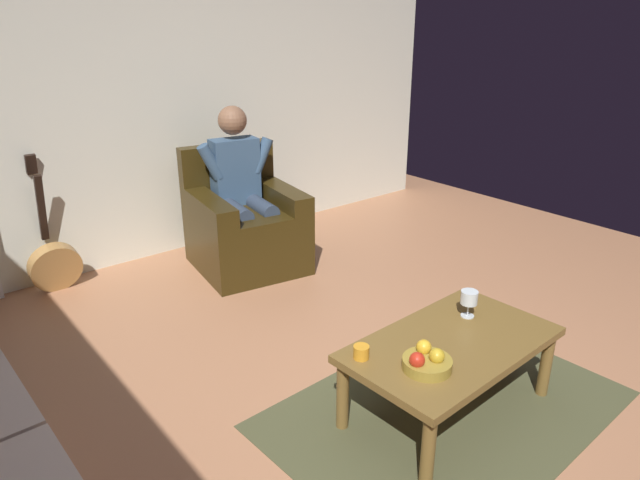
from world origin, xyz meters
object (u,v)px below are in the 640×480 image
coffee_table (451,350)px  wine_glass_near (469,299)px  armchair (245,227)px  person_seated (242,184)px  candle_jar (361,352)px  guitar (54,262)px  fruit_bowl (427,361)px

coffee_table → wine_glass_near: bearing=-157.5°
armchair → person_seated: bearing=-90.0°
candle_jar → person_seated: bearing=-107.7°
guitar → wine_glass_near: (-1.36, 2.59, 0.29)m
armchair → wine_glass_near: 2.10m
guitar → person_seated: bearing=159.9°
coffee_table → wine_glass_near: size_ratio=7.50×
coffee_table → candle_jar: 0.48m
coffee_table → guitar: guitar is taller
coffee_table → wine_glass_near: (-0.26, -0.11, 0.16)m
coffee_table → wine_glass_near: wine_glass_near is taller
armchair → candle_jar: (0.65, 2.03, 0.11)m
person_seated → guitar: bearing=-11.0°
fruit_bowl → candle_jar: (0.17, -0.25, -0.01)m
guitar → wine_glass_near: 2.94m
armchair → wine_glass_near: bearing=100.6°
coffee_table → fruit_bowl: fruit_bowl is taller
armchair → candle_jar: size_ratio=12.50×
candle_jar → armchair: bearing=-107.7°
person_seated → armchair: bearing=90.0°
guitar → candle_jar: (-0.66, 2.52, 0.22)m
fruit_bowl → candle_jar: 0.30m
wine_glass_near → coffee_table: bearing=22.5°
guitar → wine_glass_near: guitar is taller
person_seated → wine_glass_near: (-0.05, 2.11, -0.16)m
guitar → fruit_bowl: guitar is taller
fruit_bowl → person_seated: bearing=-101.9°
armchair → candle_jar: armchair is taller
candle_jar → coffee_table: bearing=158.7°
guitar → candle_jar: 2.62m
wine_glass_near → candle_jar: wine_glass_near is taller
wine_glass_near → armchair: bearing=-88.5°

